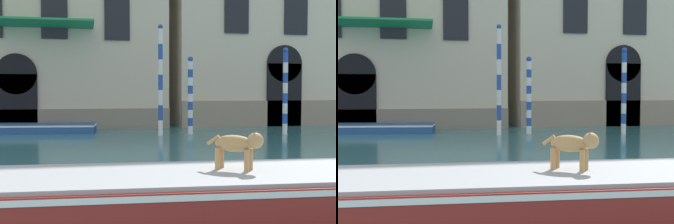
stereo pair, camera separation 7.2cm
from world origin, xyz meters
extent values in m
cube|color=gray|center=(1.34, 21.40, 0.50)|extent=(11.23, 0.16, 1.00)
cube|color=black|center=(-0.46, 21.39, 1.34)|extent=(1.94, 0.14, 2.68)
cylinder|color=black|center=(-0.46, 21.39, 2.68)|extent=(1.94, 0.14, 1.94)
cube|color=black|center=(1.34, 21.41, 5.42)|extent=(1.24, 0.10, 2.10)
cube|color=black|center=(4.33, 21.41, 5.42)|extent=(1.24, 0.10, 2.10)
cube|color=#1E8C51|center=(0.97, 20.75, 5.04)|extent=(4.41, 1.40, 0.29)
cube|color=gray|center=(13.82, 21.40, 0.68)|extent=(12.42, 0.16, 1.36)
cube|color=black|center=(13.19, 21.39, 1.66)|extent=(1.94, 0.14, 3.32)
cylinder|color=black|center=(13.19, 21.39, 3.32)|extent=(1.94, 0.14, 1.94)
cube|color=black|center=(10.51, 21.41, 5.87)|extent=(1.30, 0.10, 2.04)
cube|color=black|center=(13.82, 21.41, 5.87)|extent=(1.30, 0.10, 2.04)
cube|color=maroon|center=(3.49, 4.89, 0.33)|extent=(7.05, 2.59, 0.65)
cube|color=white|center=(3.49, 4.89, 0.59)|extent=(7.08, 2.63, 0.08)
cube|color=#9EA3A8|center=(3.49, 4.89, 0.68)|extent=(6.83, 2.40, 0.06)
cylinder|color=tan|center=(4.86, 4.88, 0.87)|extent=(0.08, 0.08, 0.33)
cylinder|color=tan|center=(4.75, 4.74, 0.87)|extent=(0.08, 0.08, 0.33)
cylinder|color=tan|center=(4.50, 5.16, 0.87)|extent=(0.08, 0.08, 0.33)
cylinder|color=tan|center=(4.39, 5.02, 0.87)|extent=(0.08, 0.08, 0.33)
ellipsoid|color=tan|center=(4.63, 4.95, 1.11)|extent=(0.64, 0.57, 0.26)
ellipsoid|color=#AD7042|center=(4.55, 5.01, 1.18)|extent=(0.32, 0.31, 0.09)
sphere|color=tan|center=(4.89, 4.75, 1.17)|extent=(0.24, 0.24, 0.24)
cone|color=#AD7042|center=(4.93, 4.80, 1.26)|extent=(0.07, 0.07, 0.10)
cone|color=#AD7042|center=(4.85, 4.69, 1.26)|extent=(0.07, 0.07, 0.10)
cylinder|color=tan|center=(4.36, 5.15, 1.15)|extent=(0.20, 0.18, 0.17)
cube|color=#234C8C|center=(0.57, 19.88, 0.20)|extent=(5.36, 2.26, 0.40)
cube|color=white|center=(0.57, 19.88, 0.34)|extent=(5.39, 2.29, 0.08)
cube|color=#9EA3A8|center=(0.57, 19.88, 0.18)|extent=(2.99, 1.57, 0.36)
cylinder|color=white|center=(5.80, 17.55, 0.32)|extent=(0.19, 0.19, 0.64)
cylinder|color=#234CAD|center=(5.80, 17.55, 0.96)|extent=(0.19, 0.19, 0.64)
cylinder|color=white|center=(5.80, 17.55, 1.60)|extent=(0.19, 0.19, 0.64)
cylinder|color=#234CAD|center=(5.80, 17.55, 2.24)|extent=(0.19, 0.19, 0.64)
cylinder|color=white|center=(5.80, 17.55, 2.88)|extent=(0.19, 0.19, 0.64)
cylinder|color=#234CAD|center=(5.80, 17.55, 3.52)|extent=(0.19, 0.19, 0.64)
cylinder|color=white|center=(5.80, 17.55, 4.16)|extent=(0.19, 0.19, 0.64)
sphere|color=#234CAD|center=(5.80, 17.55, 4.56)|extent=(0.20, 0.20, 0.20)
cylinder|color=white|center=(11.28, 17.23, 0.22)|extent=(0.21, 0.21, 0.44)
cylinder|color=#234CAD|center=(11.28, 17.23, 0.67)|extent=(0.21, 0.21, 0.44)
cylinder|color=white|center=(11.28, 17.23, 1.11)|extent=(0.21, 0.21, 0.44)
cylinder|color=#234CAD|center=(11.28, 17.23, 1.56)|extent=(0.21, 0.21, 0.44)
cylinder|color=white|center=(11.28, 17.23, 2.00)|extent=(0.21, 0.21, 0.44)
cylinder|color=#234CAD|center=(11.28, 17.23, 2.45)|extent=(0.21, 0.21, 0.44)
cylinder|color=white|center=(11.28, 17.23, 2.89)|extent=(0.21, 0.21, 0.44)
cylinder|color=#234CAD|center=(11.28, 17.23, 3.34)|extent=(0.21, 0.21, 0.44)
sphere|color=#234CAD|center=(11.28, 17.23, 3.65)|extent=(0.22, 0.22, 0.22)
cylinder|color=white|center=(7.20, 17.98, 0.18)|extent=(0.22, 0.22, 0.35)
cylinder|color=#234CAD|center=(7.20, 17.98, 0.53)|extent=(0.22, 0.22, 0.35)
cylinder|color=white|center=(7.20, 17.98, 0.88)|extent=(0.22, 0.22, 0.35)
cylinder|color=#234CAD|center=(7.20, 17.98, 1.23)|extent=(0.22, 0.22, 0.35)
cylinder|color=white|center=(7.20, 17.98, 1.58)|extent=(0.22, 0.22, 0.35)
cylinder|color=#234CAD|center=(7.20, 17.98, 1.93)|extent=(0.22, 0.22, 0.35)
cylinder|color=white|center=(7.20, 17.98, 2.28)|extent=(0.22, 0.22, 0.35)
cylinder|color=#234CAD|center=(7.20, 17.98, 2.64)|extent=(0.22, 0.22, 0.35)
cylinder|color=white|center=(7.20, 17.98, 2.99)|extent=(0.22, 0.22, 0.35)
sphere|color=#234CAD|center=(7.20, 17.98, 3.26)|extent=(0.23, 0.23, 0.23)
camera|label=1|loc=(2.25, -1.79, 1.92)|focal=50.00mm
camera|label=2|loc=(2.33, -1.80, 1.92)|focal=50.00mm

